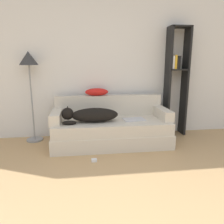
{
  "coord_description": "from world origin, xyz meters",
  "views": [
    {
      "loc": [
        -0.26,
        -0.99,
        1.3
      ],
      "look_at": [
        0.17,
        2.27,
        0.56
      ],
      "focal_mm": 35.0,
      "sensor_mm": 36.0,
      "label": 1
    }
  ],
  "objects_px": {
    "couch": "(111,132)",
    "bookshelf": "(176,77)",
    "laptop": "(134,119)",
    "throw_pillow": "(97,92)",
    "power_adapter": "(94,160)",
    "floor_lamp": "(29,67)",
    "dog": "(91,115)"
  },
  "relations": [
    {
      "from": "couch",
      "to": "bookshelf",
      "type": "distance_m",
      "value": 1.54
    },
    {
      "from": "floor_lamp",
      "to": "bookshelf",
      "type": "bearing_deg",
      "value": 0.88
    },
    {
      "from": "dog",
      "to": "bookshelf",
      "type": "xyz_separation_m",
      "value": [
        1.55,
        0.47,
        0.53
      ]
    },
    {
      "from": "bookshelf",
      "to": "floor_lamp",
      "type": "relative_size",
      "value": 1.29
    },
    {
      "from": "floor_lamp",
      "to": "laptop",
      "type": "bearing_deg",
      "value": -13.57
    },
    {
      "from": "floor_lamp",
      "to": "throw_pillow",
      "type": "bearing_deg",
      "value": 0.58
    },
    {
      "from": "laptop",
      "to": "throw_pillow",
      "type": "xyz_separation_m",
      "value": [
        -0.56,
        0.41,
        0.4
      ]
    },
    {
      "from": "power_adapter",
      "to": "floor_lamp",
      "type": "bearing_deg",
      "value": 135.26
    },
    {
      "from": "bookshelf",
      "to": "floor_lamp",
      "type": "bearing_deg",
      "value": -179.12
    },
    {
      "from": "couch",
      "to": "power_adapter",
      "type": "relative_size",
      "value": 24.87
    },
    {
      "from": "couch",
      "to": "bookshelf",
      "type": "relative_size",
      "value": 0.97
    },
    {
      "from": "laptop",
      "to": "throw_pillow",
      "type": "height_order",
      "value": "throw_pillow"
    },
    {
      "from": "couch",
      "to": "bookshelf",
      "type": "height_order",
      "value": "bookshelf"
    },
    {
      "from": "floor_lamp",
      "to": "power_adapter",
      "type": "relative_size",
      "value": 19.82
    },
    {
      "from": "couch",
      "to": "bookshelf",
      "type": "xyz_separation_m",
      "value": [
        1.22,
        0.38,
        0.85
      ]
    },
    {
      "from": "dog",
      "to": "throw_pillow",
      "type": "distance_m",
      "value": 0.55
    },
    {
      "from": "laptop",
      "to": "power_adapter",
      "type": "bearing_deg",
      "value": -147.71
    },
    {
      "from": "throw_pillow",
      "to": "power_adapter",
      "type": "height_order",
      "value": "throw_pillow"
    },
    {
      "from": "laptop",
      "to": "bookshelf",
      "type": "xyz_separation_m",
      "value": [
        0.86,
        0.43,
        0.64
      ]
    },
    {
      "from": "bookshelf",
      "to": "throw_pillow",
      "type": "bearing_deg",
      "value": -178.9
    },
    {
      "from": "couch",
      "to": "laptop",
      "type": "height_order",
      "value": "laptop"
    },
    {
      "from": "couch",
      "to": "throw_pillow",
      "type": "distance_m",
      "value": 0.74
    },
    {
      "from": "dog",
      "to": "laptop",
      "type": "distance_m",
      "value": 0.7
    },
    {
      "from": "laptop",
      "to": "bookshelf",
      "type": "height_order",
      "value": "bookshelf"
    },
    {
      "from": "laptop",
      "to": "couch",
      "type": "bearing_deg",
      "value": 163.92
    },
    {
      "from": "bookshelf",
      "to": "power_adapter",
      "type": "bearing_deg",
      "value": -146.95
    },
    {
      "from": "bookshelf",
      "to": "dog",
      "type": "bearing_deg",
      "value": -163.09
    },
    {
      "from": "couch",
      "to": "power_adapter",
      "type": "distance_m",
      "value": 0.72
    },
    {
      "from": "throw_pillow",
      "to": "floor_lamp",
      "type": "xyz_separation_m",
      "value": [
        -1.08,
        -0.01,
        0.42
      ]
    },
    {
      "from": "couch",
      "to": "throw_pillow",
      "type": "xyz_separation_m",
      "value": [
        -0.2,
        0.35,
        0.61
      ]
    },
    {
      "from": "dog",
      "to": "throw_pillow",
      "type": "xyz_separation_m",
      "value": [
        0.13,
        0.44,
        0.3
      ]
    },
    {
      "from": "couch",
      "to": "power_adapter",
      "type": "height_order",
      "value": "couch"
    }
  ]
}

